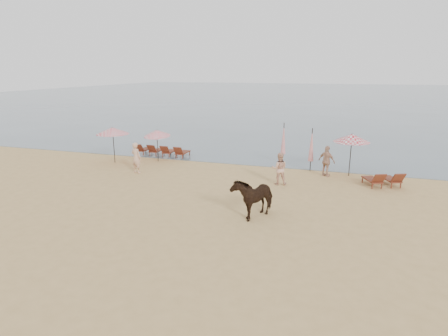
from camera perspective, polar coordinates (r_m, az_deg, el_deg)
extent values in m
plane|color=tan|center=(13.75, -6.40, -9.54)|extent=(120.00, 120.00, 0.00)
cube|color=#51606B|center=(91.73, 14.57, 10.78)|extent=(160.00, 140.00, 0.06)
cube|color=maroon|center=(26.40, -12.03, 2.80)|extent=(0.62, 1.26, 0.07)
cube|color=maroon|center=(25.80, -12.83, 3.04)|extent=(0.59, 0.43, 0.55)
cube|color=maroon|center=(25.90, -10.19, 2.67)|extent=(0.62, 1.26, 0.07)
cube|color=maroon|center=(25.29, -10.96, 2.91)|extent=(0.59, 0.43, 0.55)
cube|color=maroon|center=(25.44, -8.27, 2.53)|extent=(0.62, 1.26, 0.07)
cube|color=maroon|center=(24.81, -9.01, 2.78)|extent=(0.59, 0.43, 0.55)
cube|color=maroon|center=(25.00, -6.29, 2.38)|extent=(0.62, 1.26, 0.07)
cube|color=maroon|center=(24.37, -6.98, 2.63)|extent=(0.59, 0.43, 0.55)
cube|color=maroon|center=(20.12, 21.63, -1.66)|extent=(1.00, 1.36, 0.07)
cube|color=maroon|center=(19.49, 22.54, -1.50)|extent=(0.68, 0.59, 0.54)
cube|color=maroon|center=(20.57, 24.05, -1.56)|extent=(1.00, 1.36, 0.07)
cube|color=maroon|center=(19.96, 25.02, -1.41)|extent=(0.68, 0.59, 0.54)
cylinder|color=black|center=(24.19, -16.44, 3.18)|extent=(0.05, 0.05, 2.06)
cone|color=red|center=(24.02, -16.61, 5.47)|extent=(1.96, 1.96, 0.42)
sphere|color=black|center=(23.99, -16.64, 5.91)|extent=(0.07, 0.07, 0.07)
cylinder|color=black|center=(23.97, -10.08, 3.20)|extent=(0.04, 0.04, 1.85)
cone|color=red|center=(23.81, -10.18, 5.27)|extent=(1.63, 1.66, 0.56)
sphere|color=black|center=(23.78, -10.20, 5.68)|extent=(0.07, 0.07, 0.07)
cylinder|color=black|center=(21.36, 18.69, 1.64)|extent=(0.05, 0.05, 2.15)
cone|color=red|center=(21.17, 18.92, 4.35)|extent=(1.91, 1.91, 0.43)
sphere|color=black|center=(21.14, 18.96, 4.85)|extent=(0.08, 0.08, 0.08)
cylinder|color=black|center=(23.16, 9.03, 3.71)|extent=(0.06, 0.06, 2.54)
cone|color=red|center=(23.10, 9.06, 4.46)|extent=(0.31, 0.31, 1.91)
cylinder|color=black|center=(21.71, 13.15, 2.70)|extent=(0.05, 0.05, 2.48)
cone|color=red|center=(21.66, 13.20, 3.47)|extent=(0.30, 0.30, 1.86)
imported|color=black|center=(14.81, 4.50, -4.29)|extent=(1.60, 2.12, 1.63)
imported|color=#D5A485|center=(21.45, -13.22, 1.53)|extent=(0.72, 0.56, 1.74)
imported|color=#DEA78B|center=(19.00, 8.43, -0.09)|extent=(0.90, 0.77, 1.63)
imported|color=tan|center=(20.97, 15.37, 1.01)|extent=(1.06, 0.86, 1.69)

